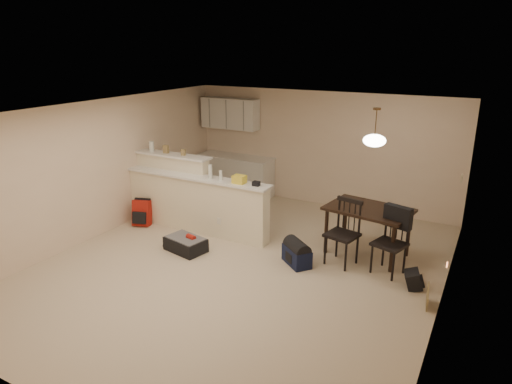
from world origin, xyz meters
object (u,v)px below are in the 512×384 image
Objects in this scene: dining_table at (368,214)px; red_backpack at (142,213)px; dining_chair_near at (342,233)px; black_daypack at (413,280)px; navy_duffel at (297,256)px; pendant_lamp at (374,140)px; dining_chair_far at (390,242)px; suitcase at (186,244)px.

dining_table reaches higher than red_backpack.
black_daypack is at bearing 1.04° from dining_chair_near.
dining_table is 1.40m from navy_duffel.
red_backpack is 0.95× the size of navy_duffel.
navy_duffel is at bearing -125.83° from dining_table.
pendant_lamp reaches higher than navy_duffel.
pendant_lamp is at bearing 150.50° from dining_chair_far.
navy_duffel is (-1.37, -0.40, -0.38)m from dining_chair_far.
dining_chair_near is 1.03× the size of dining_chair_far.
suitcase is 1.36× the size of red_backpack.
pendant_lamp reaches higher than black_daypack.
dining_chair_near is 0.82m from navy_duffel.
dining_table is at bearing 35.12° from black_daypack.
dining_chair_far is 2.06× the size of red_backpack.
suitcase is at bearing -149.77° from dining_chair_near.
pendant_lamp is 1.22× the size of red_backpack.
black_daypack is at bearing 20.66° from suitcase.
dining_chair_far is at bearing 26.49° from suitcase.
pendant_lamp is (-0.00, 0.00, 1.25)m from dining_table.
pendant_lamp is at bearing 35.12° from black_daypack.
black_daypack is (1.82, 0.12, -0.02)m from navy_duffel.
dining_chair_near is at bearing 68.75° from navy_duffel.
pendant_lamp is 2.24m from navy_duffel.
dining_chair_near is 4.03m from red_backpack.
navy_duffel reaches higher than black_daypack.
dining_chair_far is 3.41m from suitcase.
black_daypack is (0.93, -0.79, -0.61)m from dining_table.
dining_table is 1.36m from black_daypack.
pendant_lamp is 1.62m from dining_chair_far.
red_backpack is 3.39m from navy_duffel.
navy_duffel is 1.82m from black_daypack.
dining_chair_near is at bearing 29.73° from suitcase.
dining_chair_near is at bearing -14.58° from red_backpack.
black_daypack is at bearing -40.34° from pendant_lamp.
suitcase is 1.59m from red_backpack.
suitcase is at bearing -148.64° from dining_chair_far.
dining_chair_far is 1.96× the size of navy_duffel.
dining_table is at bearing -7.61° from red_backpack.
dining_chair_near is at bearing 63.95° from black_daypack.
suitcase is at bearing -154.20° from pendant_lamp.
red_backpack is at bearing -159.71° from dining_chair_far.
dining_chair_far is (0.48, -0.51, -1.47)m from pendant_lamp.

